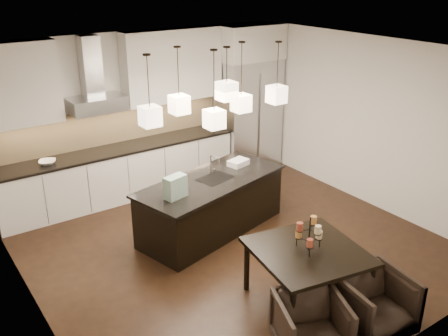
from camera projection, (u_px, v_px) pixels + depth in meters
floor at (232, 245)px, 7.34m from camera, size 5.50×5.50×0.02m
ceiling at (233, 51)px, 6.27m from camera, size 5.50×5.50×0.02m
wall_back at (142, 111)px, 8.90m from camera, size 5.50×0.02×2.80m
wall_front at (403, 241)px, 4.71m from camera, size 5.50×0.02×2.80m
wall_left at (24, 208)px, 5.34m from camera, size 0.02×5.50×2.80m
wall_right at (367, 122)px, 8.27m from camera, size 0.02×5.50×2.80m
refrigerator at (248, 114)px, 9.85m from camera, size 1.20×0.72×2.15m
fridge_panel at (249, 42)px, 9.32m from camera, size 1.26×0.72×0.65m
lower_cabinets at (121, 174)px, 8.68m from camera, size 4.21×0.62×0.88m
countertop at (119, 149)px, 8.51m from camera, size 4.21×0.66×0.04m
backsplash at (111, 126)px, 8.61m from camera, size 4.21×0.02×0.63m
upper_cab_left at (15, 85)px, 7.35m from camera, size 1.25×0.35×1.25m
upper_cab_right at (173, 65)px, 8.76m from camera, size 1.85×0.35×1.25m
hood_canopy at (97, 104)px, 8.08m from camera, size 0.90×0.52×0.24m
hood_chimney at (90, 66)px, 7.93m from camera, size 0.30×0.28×0.96m
fruit_bowl at (47, 162)px, 7.80m from camera, size 0.34×0.34×0.06m
island_body at (211, 206)px, 7.59m from camera, size 2.47×1.44×0.81m
island_top at (211, 181)px, 7.43m from camera, size 2.55×1.53×0.04m
faucet at (211, 165)px, 7.48m from camera, size 0.14×0.24×0.35m
tote_bag at (175, 187)px, 6.80m from camera, size 0.34×0.24×0.31m
food_container at (238, 163)px, 7.93m from camera, size 0.36×0.29×0.09m
dining_table at (306, 276)px, 5.96m from camera, size 1.41×1.41×0.73m
candelabra at (309, 234)px, 5.74m from camera, size 0.41×0.41×0.43m
candle_a at (319, 235)px, 5.81m from camera, size 0.09×0.09×0.10m
candle_b at (299, 234)px, 5.83m from camera, size 0.09×0.09×0.10m
candle_c at (310, 243)px, 5.63m from camera, size 0.09×0.09×0.10m
candle_d at (314, 220)px, 5.81m from camera, size 0.09×0.09×0.10m
candle_e at (300, 227)px, 5.66m from camera, size 0.09×0.09×0.10m
candle_f at (318, 230)px, 5.60m from camera, size 0.09×0.09×0.10m
armchair_left at (311, 326)px, 5.20m from camera, size 0.91×0.92×0.65m
armchair_right at (373, 303)px, 5.51m from camera, size 0.86×0.88×0.70m
pendant_a at (150, 116)px, 6.44m from camera, size 0.24×0.24×0.26m
pendant_b at (179, 104)px, 7.03m from camera, size 0.24×0.24×0.26m
pendant_c at (227, 91)px, 6.93m from camera, size 0.24×0.24×0.26m
pendant_d at (241, 103)px, 7.47m from camera, size 0.24×0.24×0.26m
pendant_e at (277, 94)px, 7.46m from camera, size 0.24×0.24×0.26m
pendant_f at (214, 119)px, 6.84m from camera, size 0.24×0.24×0.26m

